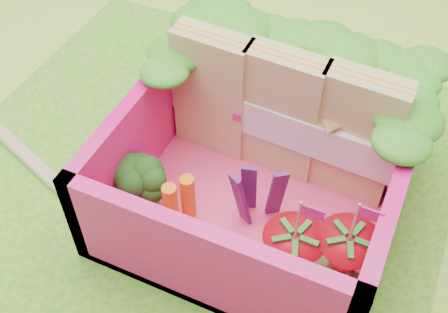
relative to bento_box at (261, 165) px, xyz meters
The scene contains 13 objects.
ground 0.49m from the bento_box, behind, with size 14.00×14.00×0.00m, color #A5DB3D.
placemat 0.48m from the bento_box, behind, with size 2.60×2.60×0.03m, color #54AA26.
bento_floor 0.25m from the bento_box, 90.00° to the right, with size 1.30×1.30×0.05m, color #FF417D.
bento_box is the anchor object (origin of this frame).
lettuce_ruffle 0.59m from the bento_box, 90.00° to the left, with size 1.43×0.83×0.11m.
sandwich_stack 0.28m from the bento_box, 89.01° to the left, with size 1.26×0.24×0.69m.
broccoli 0.56m from the bento_box, 149.16° to the right, with size 0.34×0.34×0.26m.
carrot_sticks 0.42m from the bento_box, 133.55° to the right, with size 0.11×0.16×0.28m.
purple_wedges 0.15m from the bento_box, 77.33° to the right, with size 0.21×0.16×0.38m.
strawberry_left 0.46m from the bento_box, 50.37° to the right, with size 0.27×0.27×0.51m.
strawberry_right 0.57m from the bento_box, 28.48° to the right, with size 0.28×0.28×0.52m.
snap_peas 0.51m from the bento_box, 32.18° to the right, with size 0.57×0.58×0.05m.
chopsticks 1.52m from the bento_box, behind, with size 2.10×0.78×0.05m.
Camera 1 is at (0.95, -1.69, 2.30)m, focal length 45.00 mm.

